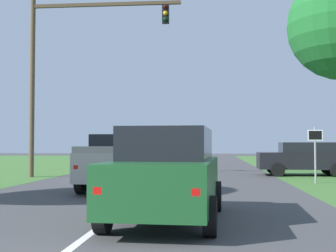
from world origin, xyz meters
The scene contains 6 objects.
ground_plane centered at (0.00, 9.74, 0.00)m, with size 120.00×120.00×0.00m, color #424244.
red_suv_near centered at (1.27, 5.27, 1.02)m, with size 2.34×5.01×1.96m.
pickup_truck_lead centered at (-0.96, 11.60, 1.00)m, with size 2.40×5.63×1.94m.
traffic_light centered at (-4.77, 17.01, 5.84)m, with size 7.41×0.40×8.97m.
keep_moving_sign centered at (6.46, 14.78, 1.49)m, with size 0.60×0.09×2.32m.
crossing_suv_far centered at (6.94, 19.30, 0.90)m, with size 4.59×2.22×1.69m.
Camera 1 is at (2.15, -4.34, 1.63)m, focal length 48.49 mm.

